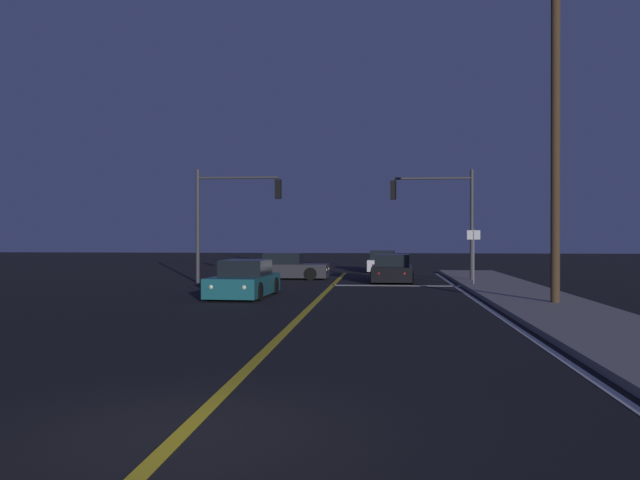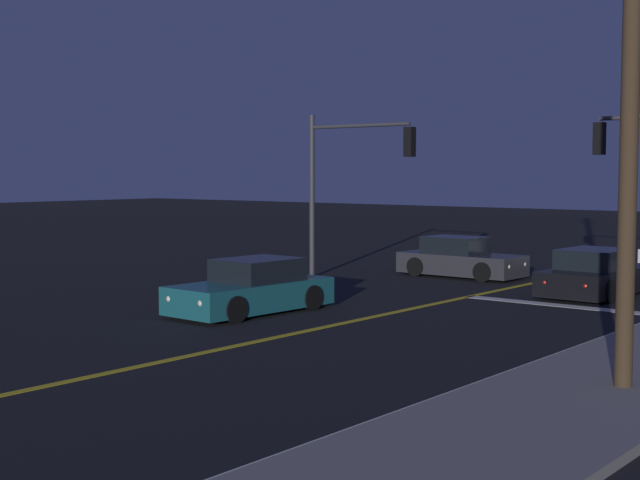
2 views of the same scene
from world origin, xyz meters
The scene contains 9 objects.
sidewalk_right centered at (7.26, 11.87, 0.07)m, with size 3.20×42.74×0.15m, color gray.
lane_line_center centered at (0.00, 11.87, 0.01)m, with size 0.20×40.37×0.01m, color gold.
lane_line_edge_right centered at (5.41, 11.87, 0.01)m, with size 0.16×40.37×0.01m, color silver.
stop_bar centered at (2.83, 22.24, 0.01)m, with size 5.66×0.50×0.01m, color silver.
car_following_oncoming_teal centered at (-2.78, 16.32, 0.58)m, with size 2.05×4.40×1.34m.
car_far_approaching_black centered at (2.70, 24.75, 0.58)m, with size 2.06×4.39×1.34m.
car_mid_block_charcoal centered at (-2.68, 26.32, 0.58)m, with size 4.19×1.86×1.34m.
traffic_signal_far_left centered at (-4.96, 23.14, 3.60)m, with size 4.07×0.28×5.36m.
utility_pole_right centered at (7.56, 13.81, 5.85)m, with size 1.46×0.28×11.31m.
Camera 2 is at (12.74, -0.15, 3.51)m, focal length 51.21 mm.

